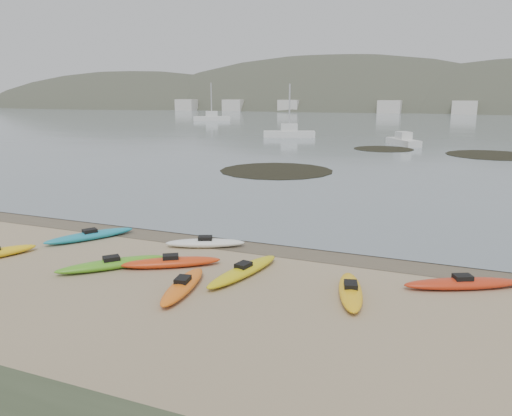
% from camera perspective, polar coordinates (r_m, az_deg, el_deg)
% --- Properties ---
extents(ground, '(600.00, 600.00, 0.00)m').
position_cam_1_polar(ground, '(20.81, 0.00, -4.03)').
color(ground, tan).
rests_on(ground, ground).
extents(wet_sand, '(60.00, 60.00, 0.00)m').
position_cam_1_polar(wet_sand, '(20.54, -0.32, -4.24)').
color(wet_sand, brown).
rests_on(wet_sand, ground).
extents(water, '(1200.00, 1200.00, 0.00)m').
position_cam_1_polar(water, '(318.57, 21.26, 11.00)').
color(water, slate).
rests_on(water, ground).
extents(kayaks, '(25.07, 8.24, 0.34)m').
position_cam_1_polar(kayaks, '(17.89, -7.65, -6.45)').
color(kayaks, yellow).
rests_on(kayaks, ground).
extents(kelp_mats, '(25.56, 27.39, 0.04)m').
position_cam_1_polar(kelp_mats, '(49.12, 15.27, 5.42)').
color(kelp_mats, black).
rests_on(kelp_mats, water).
extents(moored_boats, '(104.07, 84.46, 1.25)m').
position_cam_1_polar(moored_boats, '(102.98, 22.69, 8.90)').
color(moored_boats, silver).
rests_on(moored_boats, ground).
extents(far_town, '(199.00, 5.00, 4.00)m').
position_cam_1_polar(far_town, '(163.48, 22.06, 10.59)').
color(far_town, beige).
rests_on(far_town, ground).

